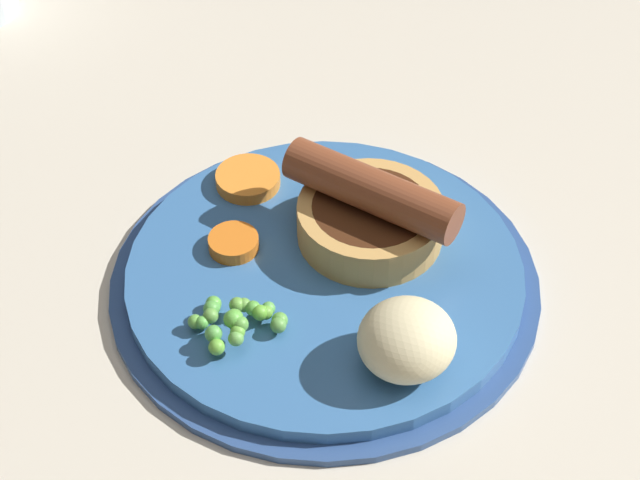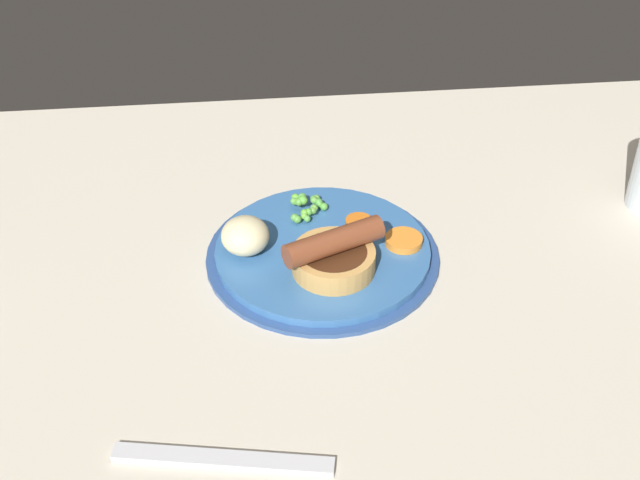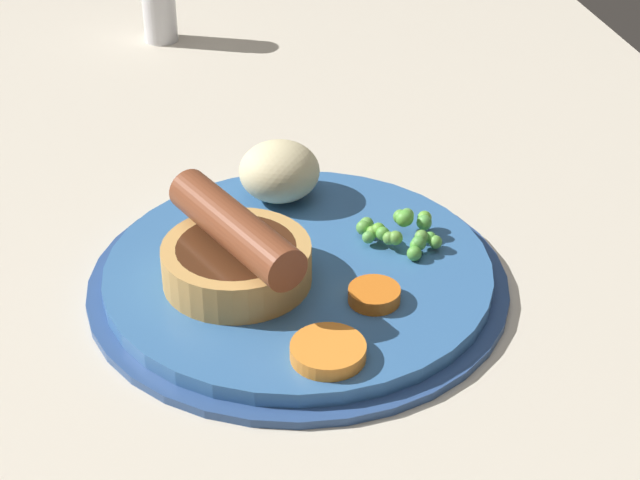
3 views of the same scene
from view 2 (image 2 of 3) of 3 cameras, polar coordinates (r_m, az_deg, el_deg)
The scene contains 8 objects.
dining_table at distance 89.45cm, azimuth -2.32°, elevation -4.09°, with size 110.00×80.00×3.00cm, color beige.
dinner_plate at distance 92.19cm, azimuth 0.17°, elevation -0.90°, with size 24.19×24.19×1.40cm.
sausage_pudding at distance 87.79cm, azimuth 0.88°, elevation -0.97°, with size 10.48×8.34×4.74cm.
pea_pile at distance 96.18cm, azimuth -0.89°, elevation 2.23°, with size 4.23×4.62×1.93cm.
potato_chunk_0 at distance 90.55cm, azimuth -4.80°, elevation 0.28°, with size 5.06×4.94×3.71cm, color beige.
carrot_slice_1 at distance 94.54cm, azimuth 2.51°, elevation 1.11°, with size 2.86×2.86×0.81cm, color orange.
carrot_slice_4 at distance 92.39cm, azimuth 5.39°, elevation -0.03°, with size 3.89×3.89×0.79cm, color orange.
fork at distance 74.05cm, azimuth -6.24°, elevation -13.79°, with size 18.00×1.60×0.60cm, color silver.
Camera 2 is at (-3.16, -66.89, 60.80)cm, focal length 50.00 mm.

